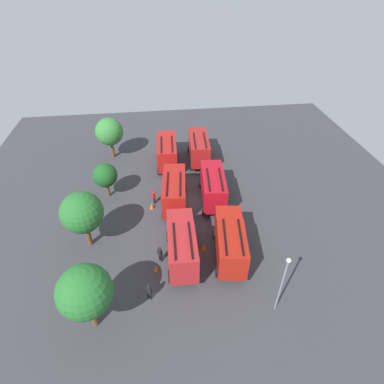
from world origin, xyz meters
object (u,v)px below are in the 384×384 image
at_px(traffic_cone_1, 156,268).
at_px(lamppost, 283,281).
at_px(firefighter_0, 149,291).
at_px(tree_2, 105,175).
at_px(fire_truck_3, 182,244).
at_px(firefighter_2, 231,217).
at_px(tree_1, 82,213).
at_px(fire_truck_1, 213,185).
at_px(fire_truck_5, 167,151).
at_px(tree_3, 109,132).
at_px(traffic_cone_0, 152,206).
at_px(firefighter_1, 154,196).
at_px(fire_truck_0, 230,241).
at_px(fire_truck_4, 174,190).
at_px(firefighter_3, 160,254).
at_px(fire_truck_2, 199,147).
at_px(traffic_cone_2, 204,246).

distance_m(traffic_cone_1, lamppost, 11.32).
height_order(firefighter_0, tree_2, tree_2).
distance_m(fire_truck_3, firefighter_2, 7.22).
xyz_separation_m(firefighter_0, tree_2, (14.81, 4.65, 1.92)).
bearing_deg(tree_1, fire_truck_1, -68.16).
xyz_separation_m(fire_truck_5, tree_1, (-13.90, 8.62, 2.01)).
bearing_deg(fire_truck_3, tree_3, 23.28).
distance_m(traffic_cone_0, lamppost, 17.37).
bearing_deg(tree_1, firefighter_1, -49.08).
height_order(fire_truck_3, firefighter_0, fire_truck_3).
xyz_separation_m(tree_3, lamppost, (-26.18, -15.02, -0.29)).
xyz_separation_m(fire_truck_0, traffic_cone_0, (8.08, 7.18, -1.80)).
height_order(traffic_cone_0, traffic_cone_1, traffic_cone_0).
height_order(fire_truck_1, tree_2, tree_2).
bearing_deg(fire_truck_4, firefighter_3, 171.59).
xyz_separation_m(tree_3, traffic_cone_0, (-12.20, -5.25, -3.58)).
relative_size(fire_truck_4, traffic_cone_1, 12.06).
distance_m(fire_truck_2, firefighter_1, 10.91).
height_order(fire_truck_1, traffic_cone_2, fire_truck_1).
height_order(fire_truck_0, fire_truck_1, same).
relative_size(fire_truck_2, fire_truck_5, 1.01).
bearing_deg(fire_truck_2, firefighter_0, 164.91).
distance_m(fire_truck_5, traffic_cone_1, 18.29).
xyz_separation_m(firefighter_1, traffic_cone_1, (-9.86, 0.12, -0.68)).
distance_m(tree_2, traffic_cone_1, 13.34).
relative_size(fire_truck_2, lamppost, 1.19).
bearing_deg(fire_truck_4, fire_truck_1, -80.58).
relative_size(fire_truck_2, firefighter_0, 4.06).
xyz_separation_m(firefighter_1, tree_2, (2.09, 5.41, 1.96)).
bearing_deg(fire_truck_1, tree_3, 51.99).
bearing_deg(firefighter_3, lamppost, -77.72).
relative_size(fire_truck_3, lamppost, 1.18).
distance_m(fire_truck_1, firefighter_0, 14.56).
relative_size(tree_3, traffic_cone_0, 8.18).
height_order(traffic_cone_2, lamppost, lamppost).
bearing_deg(tree_2, tree_1, 171.55).
bearing_deg(fire_truck_3, fire_truck_1, -25.64).
relative_size(tree_3, traffic_cone_1, 9.53).
relative_size(fire_truck_1, firefighter_3, 4.29).
xyz_separation_m(fire_truck_3, tree_2, (10.98, 7.79, 0.79)).
xyz_separation_m(fire_truck_2, fire_truck_4, (-9.34, 4.12, 0.00)).
bearing_deg(fire_truck_2, traffic_cone_2, 177.13).
height_order(firefighter_0, tree_1, tree_1).
relative_size(firefighter_0, traffic_cone_0, 2.53).
bearing_deg(traffic_cone_2, tree_1, 79.40).
bearing_deg(traffic_cone_0, firefighter_1, -19.03).
distance_m(fire_truck_2, traffic_cone_1, 19.79).
height_order(firefighter_3, traffic_cone_1, firefighter_3).
xyz_separation_m(firefighter_3, tree_3, (19.99, 5.90, 2.97)).
bearing_deg(firefighter_0, fire_truck_2, 1.97).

